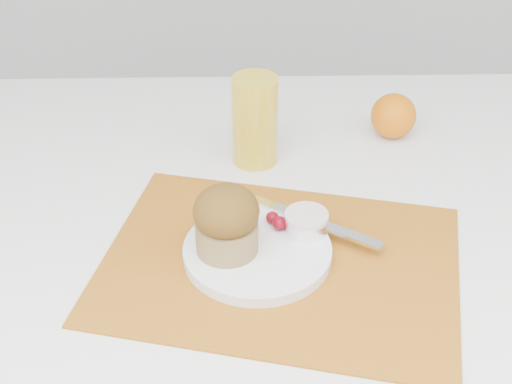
{
  "coord_description": "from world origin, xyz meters",
  "views": [
    {
      "loc": [
        -0.07,
        -0.8,
        1.35
      ],
      "look_at": [
        -0.06,
        -0.01,
        0.8
      ],
      "focal_mm": 50.0,
      "sensor_mm": 36.0,
      "label": 1
    }
  ],
  "objects_px": {
    "orange": "(393,116)",
    "plate": "(257,252)",
    "muffin": "(226,220)",
    "juice_glass": "(255,121)",
    "table": "(287,370)"
  },
  "relations": [
    {
      "from": "plate",
      "to": "muffin",
      "type": "xyz_separation_m",
      "value": [
        -0.04,
        -0.0,
        0.05
      ]
    },
    {
      "from": "table",
      "to": "juice_glass",
      "type": "distance_m",
      "value": 0.46
    },
    {
      "from": "orange",
      "to": "muffin",
      "type": "xyz_separation_m",
      "value": [
        -0.27,
        -0.31,
        0.03
      ]
    },
    {
      "from": "plate",
      "to": "juice_glass",
      "type": "bearing_deg",
      "value": 89.54
    },
    {
      "from": "juice_glass",
      "to": "muffin",
      "type": "distance_m",
      "value": 0.25
    },
    {
      "from": "juice_glass",
      "to": "orange",
      "type": "bearing_deg",
      "value": 17.25
    },
    {
      "from": "orange",
      "to": "plate",
      "type": "bearing_deg",
      "value": -126.45
    },
    {
      "from": "table",
      "to": "muffin",
      "type": "bearing_deg",
      "value": -123.45
    },
    {
      "from": "plate",
      "to": "muffin",
      "type": "bearing_deg",
      "value": -176.54
    },
    {
      "from": "plate",
      "to": "juice_glass",
      "type": "xyz_separation_m",
      "value": [
        0.0,
        0.24,
        0.06
      ]
    },
    {
      "from": "plate",
      "to": "orange",
      "type": "bearing_deg",
      "value": 53.55
    },
    {
      "from": "table",
      "to": "orange",
      "type": "distance_m",
      "value": 0.48
    },
    {
      "from": "plate",
      "to": "muffin",
      "type": "relative_size",
      "value": 1.99
    },
    {
      "from": "orange",
      "to": "juice_glass",
      "type": "height_order",
      "value": "juice_glass"
    },
    {
      "from": "table",
      "to": "orange",
      "type": "xyz_separation_m",
      "value": [
        0.17,
        0.17,
        0.41
      ]
    }
  ]
}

